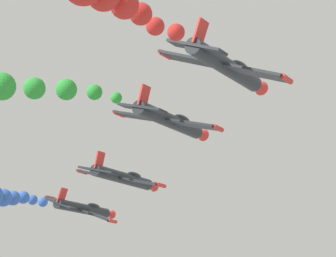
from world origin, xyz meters
The scene contains 4 objects.
airplane_lead centered at (-20.73, 16.78, 136.65)m, with size 9.08×10.35×3.68m.
airplane_left_inner centered at (-9.80, 8.38, 137.79)m, with size 9.39×10.35×3.10m.
airplane_right_inner centered at (0.74, -0.87, 139.93)m, with size 9.34×10.35×3.20m.
airplane_left_outer centered at (9.28, -8.14, 140.81)m, with size 9.11×10.35×3.59m.
Camera 1 is at (29.94, -50.77, 124.89)m, focal length 81.54 mm.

